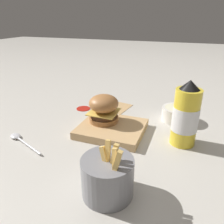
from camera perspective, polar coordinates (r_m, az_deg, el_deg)
The scene contains 9 objects.
ground_plane at distance 0.77m, azimuth 0.89°, elevation -5.41°, with size 6.00×6.00×0.00m, color #B7B2A8.
serving_board at distance 0.77m, azimuth 0.00°, elevation -4.31°, with size 0.22×0.19×0.03m.
burger at distance 0.77m, azimuth -2.17°, elevation 1.00°, with size 0.10×0.10×0.10m.
ketchup_bottle at distance 0.70m, azimuth 18.65°, elevation -1.02°, with size 0.08×0.08×0.21m.
fries_basket at distance 0.51m, azimuth -1.16°, elevation -16.52°, with size 0.12×0.12×0.14m.
side_bowl at distance 0.88m, azimuth 16.44°, elevation -0.45°, with size 0.11×0.11×0.05m.
spoon at distance 0.78m, azimuth -23.06°, elevation -6.47°, with size 0.17×0.08×0.01m.
ketchup_puddle at distance 0.97m, azimuth -7.50°, elevation 0.94°, with size 0.06×0.06×0.00m.
parchment_square at distance 0.98m, azimuth 0.81°, elevation 1.41°, with size 0.14×0.14×0.00m.
Camera 1 is at (0.22, -0.63, 0.38)m, focal length 35.00 mm.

